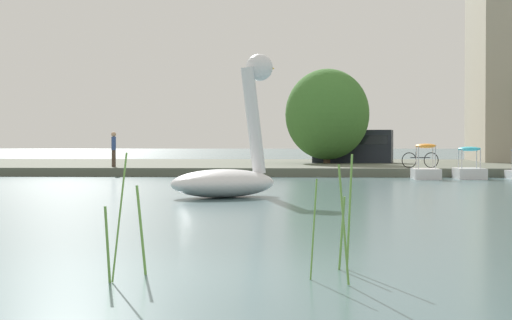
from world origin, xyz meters
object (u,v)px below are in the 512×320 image
swan_boat (229,167)px  person_on_path (114,148)px  pedal_boat_cyan (469,170)px  tree_willow_overhanging (327,114)px  pedal_boat_orange (426,169)px  bicycle_parked (420,160)px  parked_van (353,145)px

swan_boat → person_on_path: 18.32m
pedal_boat_cyan → tree_willow_overhanging: bearing=117.6°
pedal_boat_orange → tree_willow_overhanging: 12.94m
pedal_boat_cyan → person_on_path: 17.12m
tree_willow_overhanging → person_on_path: tree_willow_overhanging is taller
tree_willow_overhanging → bicycle_parked: tree_willow_overhanging is taller
pedal_boat_cyan → bicycle_parked: size_ratio=1.26×
pedal_boat_cyan → person_on_path: person_on_path is taller
swan_boat → parked_van: 27.50m
swan_boat → bicycle_parked: bearing=64.0°
tree_willow_overhanging → parked_van: bearing=48.6°
bicycle_parked → pedal_boat_cyan: bearing=-46.4°
pedal_boat_orange → tree_willow_overhanging: bearing=108.7°
swan_boat → bicycle_parked: 17.37m
swan_boat → pedal_boat_cyan: swan_boat is taller
pedal_boat_orange → tree_willow_overhanging: tree_willow_overhanging is taller
swan_boat → tree_willow_overhanging: 25.51m
tree_willow_overhanging → parked_van: size_ratio=1.40×
swan_boat → pedal_boat_cyan: bearing=55.1°
pedal_boat_orange → parked_van: size_ratio=0.46×
tree_willow_overhanging → parked_van: tree_willow_overhanging is taller
bicycle_parked → parked_van: parked_van is taller
parked_van → tree_willow_overhanging: bearing=-131.4°
person_on_path → bicycle_parked: (14.91, -1.18, -0.59)m
pedal_boat_cyan → person_on_path: bearing=169.3°
tree_willow_overhanging → pedal_boat_orange: bearing=-71.3°
swan_boat → person_on_path: (-7.29, 16.79, 0.51)m
tree_willow_overhanging → bicycle_parked: 10.69m
pedal_boat_orange → pedal_boat_cyan: size_ratio=1.00×
swan_boat → pedal_boat_orange: size_ratio=1.84×
pedal_boat_orange → person_on_path: 15.27m
pedal_boat_cyan → tree_willow_overhanging: size_ratio=0.32×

